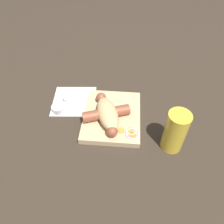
% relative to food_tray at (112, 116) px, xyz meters
% --- Properties ---
extents(ground_plane, '(3.00, 3.00, 0.00)m').
position_rel_food_tray_xyz_m(ground_plane, '(0.00, 0.00, -0.01)').
color(ground_plane, '#33281E').
extents(food_tray, '(0.23, 0.19, 0.02)m').
position_rel_food_tray_xyz_m(food_tray, '(0.00, 0.00, 0.00)').
color(food_tray, tan).
rests_on(food_tray, ground_plane).
extents(bread_roll, '(0.16, 0.11, 0.05)m').
position_rel_food_tray_xyz_m(bread_roll, '(-0.02, 0.01, 0.03)').
color(bread_roll, tan).
rests_on(bread_roll, food_tray).
extents(sausage, '(0.18, 0.16, 0.03)m').
position_rel_food_tray_xyz_m(sausage, '(-0.01, 0.02, 0.03)').
color(sausage, brown).
rests_on(sausage, food_tray).
extents(pickled_veggies, '(0.05, 0.07, 0.00)m').
position_rel_food_tray_xyz_m(pickled_veggies, '(-0.08, -0.07, 0.01)').
color(pickled_veggies, orange).
rests_on(pickled_veggies, food_tray).
extents(napkin, '(0.17, 0.17, 0.00)m').
position_rel_food_tray_xyz_m(napkin, '(0.07, 0.15, -0.01)').
color(napkin, white).
rests_on(napkin, ground_plane).
extents(condiment_cup_near, '(0.04, 0.04, 0.03)m').
position_rel_food_tray_xyz_m(condiment_cup_near, '(0.07, 0.17, 0.00)').
color(condiment_cup_near, white).
rests_on(condiment_cup_near, ground_plane).
extents(condiment_cup_far, '(0.04, 0.04, 0.03)m').
position_rel_food_tray_xyz_m(condiment_cup_far, '(0.02, 0.19, 0.00)').
color(condiment_cup_far, white).
rests_on(condiment_cup_far, ground_plane).
extents(drink_glass, '(0.06, 0.06, 0.14)m').
position_rel_food_tray_xyz_m(drink_glass, '(-0.10, -0.19, 0.06)').
color(drink_glass, gold).
rests_on(drink_glass, ground_plane).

